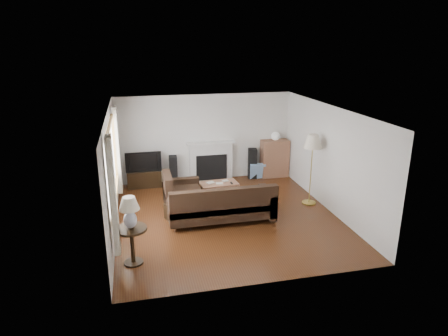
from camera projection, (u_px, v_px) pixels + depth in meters
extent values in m
cube|color=#482410|center=(227.00, 217.00, 9.31)|extent=(5.10, 5.60, 0.04)
cube|color=white|center=(227.00, 110.00, 8.54)|extent=(5.10, 5.60, 0.04)
cube|color=silver|center=(205.00, 138.00, 11.48)|extent=(5.00, 0.04, 2.50)
cube|color=silver|center=(267.00, 216.00, 6.37)|extent=(5.00, 0.04, 2.50)
cube|color=silver|center=(112.00, 174.00, 8.39)|extent=(0.04, 5.50, 2.50)
cube|color=silver|center=(329.00, 159.00, 9.46)|extent=(0.04, 5.50, 2.50)
cube|color=olive|center=(112.00, 163.00, 8.12)|extent=(0.12, 2.74, 1.54)
cube|color=beige|center=(113.00, 196.00, 6.77)|extent=(0.10, 0.35, 2.10)
cube|color=beige|center=(117.00, 150.00, 9.59)|extent=(0.10, 0.35, 2.10)
cube|color=white|center=(211.00, 161.00, 11.61)|extent=(1.40, 0.26, 1.15)
cube|color=black|center=(144.00, 178.00, 11.17)|extent=(0.94, 0.42, 0.47)
imported|color=black|center=(143.00, 161.00, 11.02)|extent=(0.97, 0.13, 0.56)
cube|color=black|center=(173.00, 170.00, 11.34)|extent=(0.24, 0.29, 0.82)
cube|color=black|center=(252.00, 163.00, 11.83)|extent=(0.29, 0.33, 0.88)
cube|color=#915E43|center=(274.00, 158.00, 11.92)|extent=(0.81, 0.39, 1.12)
sphere|color=white|center=(275.00, 136.00, 11.71)|extent=(0.24, 0.24, 0.24)
cube|color=black|center=(221.00, 203.00, 9.00)|extent=(2.59, 1.89, 0.84)
cube|color=#966348|center=(219.00, 189.00, 10.48)|extent=(1.01, 0.61, 0.38)
cube|color=black|center=(177.00, 212.00, 9.11)|extent=(0.56, 0.56, 0.37)
cube|color=#B49B3E|center=(311.00, 170.00, 9.80)|extent=(0.54, 0.54, 1.78)
cube|color=black|center=(132.00, 246.00, 7.26)|extent=(0.57, 0.57, 0.72)
cube|color=silver|center=(130.00, 213.00, 7.06)|extent=(0.36, 0.36, 0.59)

